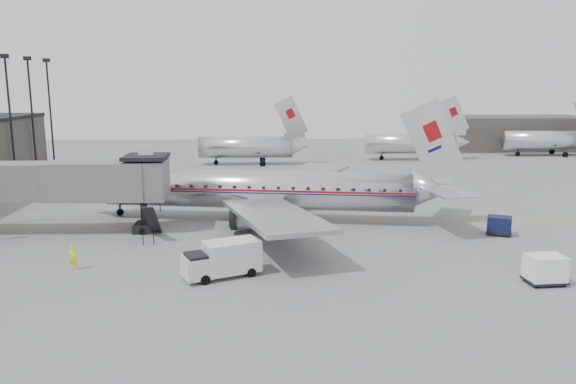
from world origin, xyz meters
name	(u,v)px	position (x,y,z in m)	size (l,w,h in m)	color
ground	(256,242)	(0.00, 0.00, 0.00)	(160.00, 160.00, 0.00)	slate
hangar	(503,133)	(45.00, 60.00, 3.00)	(30.00, 12.00, 6.00)	#3B3735
apron_line	(291,222)	(3.00, 6.00, 0.01)	(0.15, 60.00, 0.01)	gold
jet_bridge	(51,182)	(-16.66, 3.67, 4.18)	(21.00, 6.20, 7.10)	#5B5E60
distant_aircraft_near	(247,146)	(-1.79, 42.00, 2.73)	(16.39, 3.20, 10.26)	silver
distant_aircraft_mid	(411,143)	(24.21, 46.00, 2.73)	(16.39, 3.20, 10.26)	silver
distant_aircraft_far	(546,139)	(48.21, 50.00, 2.73)	(16.39, 3.20, 10.26)	silver
airliner	(264,190)	(0.68, 7.12, 2.76)	(34.47, 31.70, 10.96)	silver
service_van	(223,259)	(-2.01, -7.87, 1.20)	(5.20, 3.69, 2.29)	silver
baggage_cart_navy	(499,225)	(19.73, 1.21, 0.81)	(2.37, 2.14, 1.52)	#0D1334
baggage_cart_white	(545,269)	(17.89, -10.00, 0.96)	(2.40, 1.90, 1.80)	white
ramp_worker	(73,257)	(-12.00, -6.00, 0.84)	(0.61, 0.40, 1.68)	#F9F81D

